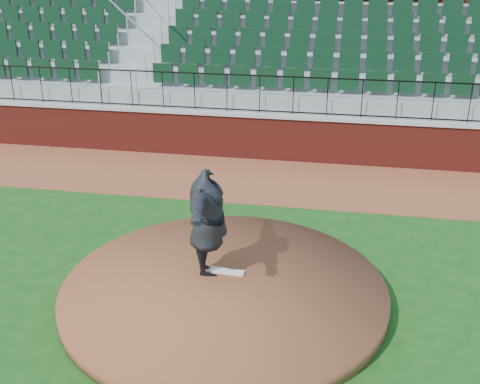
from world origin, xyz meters
name	(u,v)px	position (x,y,z in m)	size (l,w,h in m)	color
ground	(225,294)	(0.00, 0.00, 0.00)	(90.00, 90.00, 0.00)	#164814
warning_track	(267,180)	(0.00, 5.40, 0.01)	(34.00, 3.20, 0.01)	brown
field_wall	(275,138)	(0.00, 7.00, 0.60)	(34.00, 0.35, 1.20)	maroon
wall_cap	(276,115)	(0.00, 7.00, 1.25)	(34.00, 0.45, 0.10)	#B7B7B7
wall_railing	(276,95)	(0.00, 7.00, 1.80)	(34.00, 0.05, 1.00)	black
seating_stands	(288,57)	(0.00, 9.72, 2.30)	(34.00, 5.10, 4.60)	gray
concourse_wall	(297,28)	(0.00, 12.52, 2.75)	(34.00, 0.50, 5.50)	maroon
pitchers_mound	(224,292)	(0.01, -0.12, 0.12)	(5.56, 5.56, 0.25)	brown
pitching_rubber	(227,271)	(-0.03, 0.30, 0.27)	(0.63, 0.16, 0.04)	white
pitcher	(208,223)	(-0.33, 0.25, 1.22)	(2.39, 0.65, 1.94)	black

